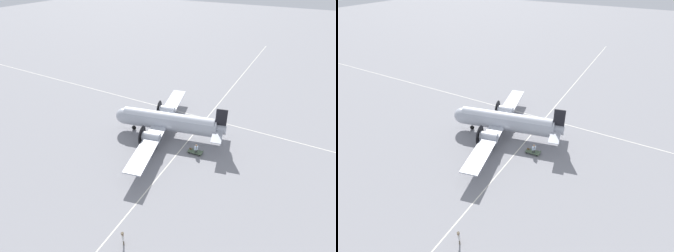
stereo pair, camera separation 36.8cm
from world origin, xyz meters
TOP-DOWN VIEW (x-y plane):
  - ground_plane at (0.00, 0.00)m, footprint 300.00×300.00m
  - apron_line_eastwest at (0.00, -7.72)m, footprint 120.00×0.16m
  - apron_line_northsouth at (-3.50, 0.00)m, footprint 0.16×120.00m
  - airliner_main at (0.42, 0.10)m, footprint 17.70×24.28m
  - crew_foreground at (-5.30, 18.80)m, footprint 0.43×0.44m
  - passenger_boarding at (-5.88, 2.42)m, footprint 0.42×0.46m
  - suitcase_near_door at (-4.90, 2.10)m, footprint 0.37×0.13m
  - baggage_cart at (-5.73, 2.23)m, footprint 2.19×1.19m

SIDE VIEW (x-z plane):
  - ground_plane at x=0.00m, z-range 0.00..0.00m
  - apron_line_eastwest at x=0.00m, z-range 0.00..0.01m
  - apron_line_northsouth at x=-3.50m, z-range 0.00..0.01m
  - suitcase_near_door at x=-4.90m, z-range -0.02..0.55m
  - baggage_cart at x=-5.73m, z-range 0.00..0.56m
  - passenger_boarding at x=-5.88m, z-range 0.19..1.91m
  - crew_foreground at x=-5.30m, z-range 0.22..1.91m
  - airliner_main at x=0.42m, z-range -0.38..5.46m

